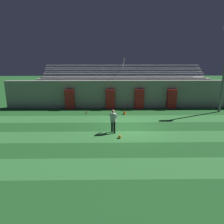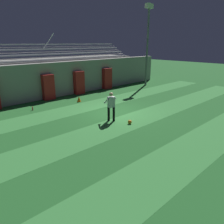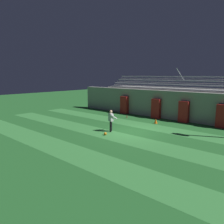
% 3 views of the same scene
% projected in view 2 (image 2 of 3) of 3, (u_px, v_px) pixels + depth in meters
% --- Properties ---
extents(ground_plane, '(80.00, 80.00, 0.00)m').
position_uv_depth(ground_plane, '(115.00, 112.00, 14.16)').
color(ground_plane, '#236028').
extents(turf_stripe_near, '(28.00, 2.08, 0.01)m').
position_uv_depth(turf_stripe_near, '(206.00, 141.00, 10.02)').
color(turf_stripe_near, '#38843D').
rests_on(turf_stripe_near, ground).
extents(turf_stripe_mid, '(28.00, 2.08, 0.01)m').
position_uv_depth(turf_stripe_mid, '(137.00, 119.00, 12.89)').
color(turf_stripe_mid, '#38843D').
rests_on(turf_stripe_mid, ground).
extents(turf_stripe_far, '(28.00, 2.08, 0.01)m').
position_uv_depth(turf_stripe_far, '(92.00, 105.00, 15.76)').
color(turf_stripe_far, '#38843D').
rests_on(turf_stripe_far, ground).
extents(back_wall, '(24.00, 0.60, 2.80)m').
position_uv_depth(back_wall, '(61.00, 79.00, 18.22)').
color(back_wall, '#999691').
rests_on(back_wall, ground).
extents(padding_pillar_gate_left, '(0.91, 0.44, 1.96)m').
position_uv_depth(padding_pillar_gate_left, '(48.00, 87.00, 17.02)').
color(padding_pillar_gate_left, '#B21E1E').
rests_on(padding_pillar_gate_left, ground).
extents(padding_pillar_gate_right, '(0.91, 0.44, 1.96)m').
position_uv_depth(padding_pillar_gate_right, '(79.00, 83.00, 18.93)').
color(padding_pillar_gate_right, '#B21E1E').
rests_on(padding_pillar_gate_right, ground).
extents(padding_pillar_far_right, '(0.91, 0.44, 1.96)m').
position_uv_depth(padding_pillar_far_right, '(107.00, 79.00, 21.10)').
color(padding_pillar_far_right, '#B21E1E').
rests_on(padding_pillar_far_right, ground).
extents(bleacher_stand, '(18.00, 3.35, 5.03)m').
position_uv_depth(bleacher_stand, '(49.00, 75.00, 19.57)').
color(bleacher_stand, '#999691').
rests_on(bleacher_stand, ground).
extents(floodlight_pole, '(0.90, 0.36, 7.88)m').
position_uv_depth(floodlight_pole, '(148.00, 35.00, 21.72)').
color(floodlight_pole, slate).
rests_on(floodlight_pole, ground).
extents(goalkeeper, '(0.67, 0.66, 1.67)m').
position_uv_depth(goalkeeper, '(111.00, 105.00, 12.30)').
color(goalkeeper, black).
rests_on(goalkeeper, ground).
extents(soccer_ball, '(0.22, 0.22, 0.22)m').
position_uv_depth(soccer_ball, '(130.00, 122.00, 12.07)').
color(soccer_ball, orange).
rests_on(soccer_ball, ground).
extents(traffic_cone, '(0.30, 0.30, 0.42)m').
position_uv_depth(traffic_cone, '(79.00, 99.00, 16.58)').
color(traffic_cone, orange).
rests_on(traffic_cone, ground).
extents(water_bottle, '(0.07, 0.07, 0.24)m').
position_uv_depth(water_bottle, '(33.00, 109.00, 14.49)').
color(water_bottle, red).
rests_on(water_bottle, ground).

